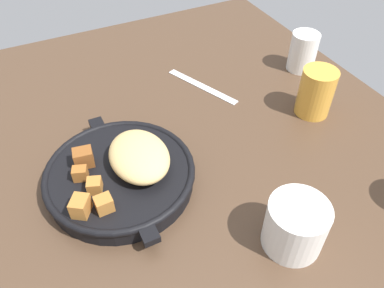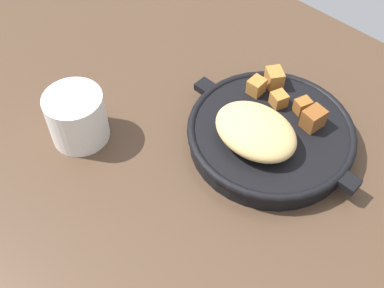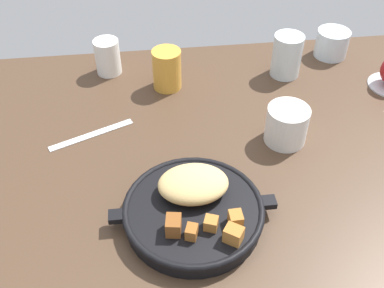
{
  "view_description": "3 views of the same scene",
  "coord_description": "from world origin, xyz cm",
  "px_view_note": "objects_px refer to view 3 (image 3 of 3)",
  "views": [
    {
      "loc": [
        36.36,
        -19.94,
        48.37
      ],
      "look_at": [
        -4.87,
        0.35,
        4.16
      ],
      "focal_mm": 35.66,
      "sensor_mm": 36.0,
      "label": 1
    },
    {
      "loc": [
        -28.57,
        27.95,
        55.25
      ],
      "look_at": [
        -0.03,
        -1.52,
        4.71
      ],
      "focal_mm": 44.96,
      "sensor_mm": 36.0,
      "label": 2
    },
    {
      "loc": [
        -11.58,
        -61.43,
        63.3
      ],
      "look_at": [
        -3.99,
        1.56,
        4.97
      ],
      "focal_mm": 42.69,
      "sensor_mm": 36.0,
      "label": 3
    }
  ],
  "objects_px": {
    "ceramic_mug_white": "(287,125)",
    "water_glass_tall": "(287,55)",
    "cast_iron_skillet": "(194,208)",
    "juice_glass_amber": "(167,69)",
    "butter_knife": "(92,135)",
    "water_glass_short": "(332,43)",
    "white_creamer_pitcher": "(108,57)"
  },
  "relations": [
    {
      "from": "cast_iron_skillet",
      "to": "water_glass_tall",
      "type": "xyz_separation_m",
      "value": [
        0.28,
        0.42,
        0.03
      ]
    },
    {
      "from": "cast_iron_skillet",
      "to": "juice_glass_amber",
      "type": "bearing_deg",
      "value": 91.94
    },
    {
      "from": "white_creamer_pitcher",
      "to": "water_glass_tall",
      "type": "height_order",
      "value": "water_glass_tall"
    },
    {
      "from": "ceramic_mug_white",
      "to": "water_glass_tall",
      "type": "xyz_separation_m",
      "value": [
        0.06,
        0.24,
        0.01
      ]
    },
    {
      "from": "cast_iron_skillet",
      "to": "ceramic_mug_white",
      "type": "height_order",
      "value": "ceramic_mug_white"
    },
    {
      "from": "water_glass_short",
      "to": "ceramic_mug_white",
      "type": "bearing_deg",
      "value": -123.72
    },
    {
      "from": "ceramic_mug_white",
      "to": "white_creamer_pitcher",
      "type": "bearing_deg",
      "value": 140.74
    },
    {
      "from": "cast_iron_skillet",
      "to": "white_creamer_pitcher",
      "type": "xyz_separation_m",
      "value": [
        -0.15,
        0.48,
        0.02
      ]
    },
    {
      "from": "cast_iron_skillet",
      "to": "butter_knife",
      "type": "distance_m",
      "value": 0.31
    },
    {
      "from": "juice_glass_amber",
      "to": "white_creamer_pitcher",
      "type": "bearing_deg",
      "value": 150.52
    },
    {
      "from": "white_creamer_pitcher",
      "to": "ceramic_mug_white",
      "type": "xyz_separation_m",
      "value": [
        0.36,
        -0.3,
        -0.0
      ]
    },
    {
      "from": "water_glass_tall",
      "to": "juice_glass_amber",
      "type": "bearing_deg",
      "value": -176.42
    },
    {
      "from": "ceramic_mug_white",
      "to": "water_glass_tall",
      "type": "distance_m",
      "value": 0.25
    },
    {
      "from": "butter_knife",
      "to": "juice_glass_amber",
      "type": "distance_m",
      "value": 0.24
    },
    {
      "from": "water_glass_short",
      "to": "water_glass_tall",
      "type": "bearing_deg",
      "value": -153.28
    },
    {
      "from": "white_creamer_pitcher",
      "to": "juice_glass_amber",
      "type": "xyz_separation_m",
      "value": [
        0.14,
        -0.08,
        0.0
      ]
    },
    {
      "from": "cast_iron_skillet",
      "to": "butter_knife",
      "type": "bearing_deg",
      "value": 127.67
    },
    {
      "from": "butter_knife",
      "to": "water_glass_short",
      "type": "xyz_separation_m",
      "value": [
        0.6,
        0.25,
        0.03
      ]
    },
    {
      "from": "water_glass_short",
      "to": "juice_glass_amber",
      "type": "distance_m",
      "value": 0.44
    },
    {
      "from": "water_glass_short",
      "to": "water_glass_tall",
      "type": "distance_m",
      "value": 0.16
    },
    {
      "from": "cast_iron_skillet",
      "to": "white_creamer_pitcher",
      "type": "bearing_deg",
      "value": 107.64
    },
    {
      "from": "butter_knife",
      "to": "ceramic_mug_white",
      "type": "height_order",
      "value": "ceramic_mug_white"
    },
    {
      "from": "butter_knife",
      "to": "juice_glass_amber",
      "type": "xyz_separation_m",
      "value": [
        0.17,
        0.16,
        0.05
      ]
    },
    {
      "from": "cast_iron_skillet",
      "to": "juice_glass_amber",
      "type": "xyz_separation_m",
      "value": [
        -0.01,
        0.4,
        0.02
      ]
    },
    {
      "from": "cast_iron_skillet",
      "to": "white_creamer_pitcher",
      "type": "distance_m",
      "value": 0.5
    },
    {
      "from": "butter_knife",
      "to": "white_creamer_pitcher",
      "type": "xyz_separation_m",
      "value": [
        0.03,
        0.23,
        0.04
      ]
    },
    {
      "from": "white_creamer_pitcher",
      "to": "cast_iron_skillet",
      "type": "bearing_deg",
      "value": -72.36
    },
    {
      "from": "water_glass_short",
      "to": "juice_glass_amber",
      "type": "bearing_deg",
      "value": -168.31
    },
    {
      "from": "cast_iron_skillet",
      "to": "ceramic_mug_white",
      "type": "bearing_deg",
      "value": 40.36
    },
    {
      "from": "ceramic_mug_white",
      "to": "cast_iron_skillet",
      "type": "bearing_deg",
      "value": -139.64
    },
    {
      "from": "ceramic_mug_white",
      "to": "water_glass_tall",
      "type": "height_order",
      "value": "water_glass_tall"
    },
    {
      "from": "butter_knife",
      "to": "water_glass_short",
      "type": "height_order",
      "value": "water_glass_short"
    }
  ]
}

